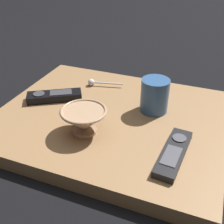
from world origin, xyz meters
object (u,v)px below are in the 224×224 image
object	(u,v)px
teaspoon	(95,82)
tv_remote_far	(174,153)
cereal_bowl	(84,120)
tv_remote_near	(54,96)
coffee_mug	(155,95)

from	to	relation	value
teaspoon	tv_remote_far	xyz separation A→B (m)	(-0.33, 0.27, -0.00)
cereal_bowl	tv_remote_near	distance (m)	0.21
coffee_mug	teaspoon	bearing A→B (deg)	-19.84
tv_remote_near	teaspoon	bearing A→B (deg)	-120.03
tv_remote_far	cereal_bowl	bearing A→B (deg)	-2.46
coffee_mug	tv_remote_far	world-z (taller)	coffee_mug
cereal_bowl	teaspoon	distance (m)	0.28
coffee_mug	teaspoon	distance (m)	0.25
coffee_mug	tv_remote_near	size ratio (longest dim) A/B	0.58
cereal_bowl	tv_remote_near	xyz separation A→B (m)	(0.17, -0.12, -0.03)
coffee_mug	tv_remote_near	world-z (taller)	coffee_mug
cereal_bowl	coffee_mug	size ratio (longest dim) A/B	1.22
tv_remote_near	tv_remote_far	world-z (taller)	tv_remote_near
teaspoon	tv_remote_far	distance (m)	0.43
teaspoon	tv_remote_far	bearing A→B (deg)	140.62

